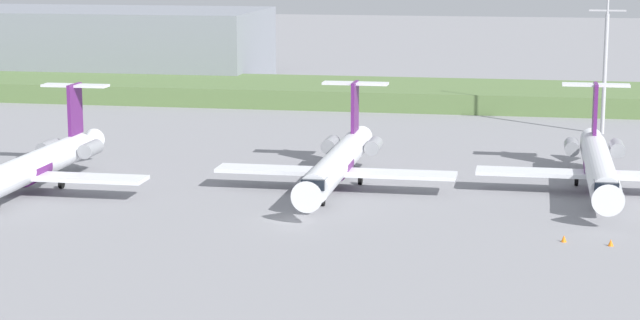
{
  "coord_description": "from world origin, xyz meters",
  "views": [
    {
      "loc": [
        19.47,
        -93.44,
        23.14
      ],
      "look_at": [
        0.0,
        11.66,
        3.0
      ],
      "focal_mm": 64.88,
      "sensor_mm": 36.0,
      "label": 1
    }
  ],
  "objects_px": {
    "safety_cone_front_marker": "(564,239)",
    "safety_cone_mid_marker": "(611,243)",
    "regional_jet_third": "(599,164)",
    "antenna_mast": "(606,56)",
    "regional_jet_nearest": "(34,165)",
    "regional_jet_second": "(338,162)"
  },
  "relations": [
    {
      "from": "safety_cone_front_marker",
      "to": "safety_cone_mid_marker",
      "type": "bearing_deg",
      "value": -9.5
    },
    {
      "from": "regional_jet_third",
      "to": "antenna_mast",
      "type": "xyz_separation_m",
      "value": [
        2.22,
        34.02,
        7.05
      ]
    },
    {
      "from": "antenna_mast",
      "to": "safety_cone_front_marker",
      "type": "height_order",
      "value": "antenna_mast"
    },
    {
      "from": "safety_cone_mid_marker",
      "to": "regional_jet_third",
      "type": "bearing_deg",
      "value": 89.96
    },
    {
      "from": "regional_jet_third",
      "to": "safety_cone_mid_marker",
      "type": "height_order",
      "value": "regional_jet_third"
    },
    {
      "from": "regional_jet_third",
      "to": "regional_jet_nearest",
      "type": "bearing_deg",
      "value": -168.94
    },
    {
      "from": "regional_jet_nearest",
      "to": "regional_jet_third",
      "type": "distance_m",
      "value": 53.32
    },
    {
      "from": "regional_jet_nearest",
      "to": "safety_cone_mid_marker",
      "type": "height_order",
      "value": "regional_jet_nearest"
    },
    {
      "from": "regional_jet_third",
      "to": "regional_jet_second",
      "type": "bearing_deg",
      "value": -172.49
    },
    {
      "from": "safety_cone_mid_marker",
      "to": "antenna_mast",
      "type": "bearing_deg",
      "value": 87.67
    },
    {
      "from": "regional_jet_third",
      "to": "safety_cone_mid_marker",
      "type": "bearing_deg",
      "value": -90.04
    },
    {
      "from": "regional_jet_nearest",
      "to": "regional_jet_third",
      "type": "xyz_separation_m",
      "value": [
        52.33,
        10.23,
        0.0
      ]
    },
    {
      "from": "safety_cone_mid_marker",
      "to": "safety_cone_front_marker",
      "type": "bearing_deg",
      "value": 170.5
    },
    {
      "from": "regional_jet_second",
      "to": "regional_jet_third",
      "type": "relative_size",
      "value": 1.0
    },
    {
      "from": "regional_jet_second",
      "to": "safety_cone_front_marker",
      "type": "bearing_deg",
      "value": -39.11
    },
    {
      "from": "regional_jet_second",
      "to": "antenna_mast",
      "type": "bearing_deg",
      "value": 54.39
    },
    {
      "from": "regional_jet_second",
      "to": "safety_cone_mid_marker",
      "type": "bearing_deg",
      "value": -35.73
    },
    {
      "from": "safety_cone_front_marker",
      "to": "safety_cone_mid_marker",
      "type": "distance_m",
      "value": 3.6
    },
    {
      "from": "safety_cone_front_marker",
      "to": "safety_cone_mid_marker",
      "type": "height_order",
      "value": "same"
    },
    {
      "from": "regional_jet_second",
      "to": "regional_jet_nearest",
      "type": "bearing_deg",
      "value": -165.88
    },
    {
      "from": "regional_jet_nearest",
      "to": "safety_cone_front_marker",
      "type": "xyz_separation_m",
      "value": [
        48.77,
        -9.98,
        -2.26
      ]
    },
    {
      "from": "regional_jet_nearest",
      "to": "antenna_mast",
      "type": "bearing_deg",
      "value": 39.05
    }
  ]
}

